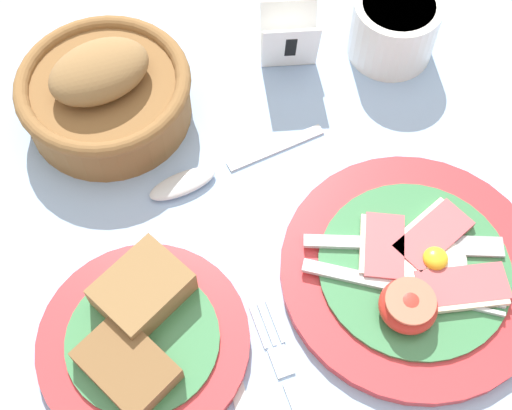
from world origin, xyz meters
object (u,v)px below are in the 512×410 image
(bread_plate, at_px, (141,335))
(number_card, at_px, (289,40))
(sugar_cup, at_px, (394,27))
(fork_on_cloth, at_px, (297,401))
(bread_basket, at_px, (105,92))
(teaspoon_by_saucer, at_px, (207,174))
(breakfast_plate, at_px, (413,269))

(bread_plate, height_order, number_card, number_card)
(number_card, bearing_deg, sugar_cup, 5.45)
(number_card, xyz_separation_m, fork_on_cloth, (-0.09, -0.36, -0.04))
(number_card, bearing_deg, bread_basket, -163.87)
(teaspoon_by_saucer, bearing_deg, sugar_cup, -166.16)
(sugar_cup, bearing_deg, bread_basket, -177.27)
(bread_plate, relative_size, sugar_cup, 2.01)
(breakfast_plate, xyz_separation_m, teaspoon_by_saucer, (-0.16, 0.15, -0.01))
(breakfast_plate, relative_size, bread_basket, 1.39)
(sugar_cup, distance_m, fork_on_cloth, 0.41)
(sugar_cup, bearing_deg, fork_on_cloth, -119.81)
(sugar_cup, relative_size, fork_on_cloth, 0.50)
(number_card, height_order, fork_on_cloth, number_card)
(number_card, relative_size, teaspoon_by_saucer, 0.38)
(breakfast_plate, height_order, fork_on_cloth, breakfast_plate)
(sugar_cup, xyz_separation_m, fork_on_cloth, (-0.20, -0.35, -0.04))
(bread_plate, bearing_deg, number_card, 53.33)
(sugar_cup, distance_m, number_card, 0.11)
(sugar_cup, height_order, fork_on_cloth, sugar_cup)
(breakfast_plate, bearing_deg, number_card, 99.75)
(bread_basket, height_order, number_card, bread_basket)
(breakfast_plate, distance_m, bread_basket, 0.35)
(fork_on_cloth, bearing_deg, sugar_cup, -35.98)
(bread_basket, xyz_separation_m, number_card, (0.20, 0.02, 0.00))
(sugar_cup, height_order, number_card, number_card)
(bread_plate, xyz_separation_m, fork_on_cloth, (0.12, -0.08, -0.01))
(number_card, bearing_deg, bread_plate, -117.14)
(bread_plate, distance_m, teaspoon_by_saucer, 0.18)
(bread_plate, relative_size, fork_on_cloth, 1.01)
(bread_plate, relative_size, bread_basket, 1.05)
(teaspoon_by_saucer, relative_size, fork_on_cloth, 1.04)
(breakfast_plate, relative_size, fork_on_cloth, 1.33)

